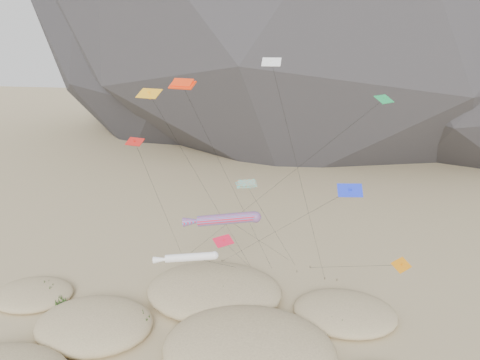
# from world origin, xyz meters

# --- Properties ---
(dunes) EXTENTS (51.24, 35.30, 4.06)m
(dunes) POSITION_xyz_m (-1.81, 4.15, 0.74)
(dunes) COLOR #CCB789
(dunes) RESTS_ON ground
(dune_grass) EXTENTS (42.23, 26.88, 1.47)m
(dune_grass) POSITION_xyz_m (-1.01, 3.19, 0.85)
(dune_grass) COLOR black
(dune_grass) RESTS_ON ground
(kite_stakes) EXTENTS (21.74, 2.96, 0.30)m
(kite_stakes) POSITION_xyz_m (2.70, 23.22, 0.15)
(kite_stakes) COLOR #3F2D1E
(kite_stakes) RESTS_ON ground
(rainbow_tube_kite) EXTENTS (10.30, 16.34, 12.51)m
(rainbow_tube_kite) POSITION_xyz_m (-0.27, 11.63, 11.56)
(rainbow_tube_kite) COLOR red
(rainbow_tube_kite) RESTS_ON ground
(white_tube_kite) EXTENTS (6.67, 16.38, 9.49)m
(white_tube_kite) POSITION_xyz_m (-3.08, 7.25, 8.82)
(white_tube_kite) COLOR white
(white_tube_kite) RESTS_ON ground
(orange_parafoil) EXTENTS (9.23, 13.62, 26.48)m
(orange_parafoil) POSITION_xyz_m (-4.13, 11.06, 25.67)
(orange_parafoil) COLOR #FE350D
(orange_parafoil) RESTS_ON ground
(multi_parafoil) EXTENTS (5.39, 15.12, 16.29)m
(multi_parafoil) POSITION_xyz_m (2.38, 11.26, 15.65)
(multi_parafoil) COLOR #D84416
(multi_parafoil) RESTS_ON ground
(delta_kites) EXTENTS (29.09, 21.58, 28.40)m
(delta_kites) POSITION_xyz_m (4.22, 11.26, 19.12)
(delta_kites) COLOR #F4A419
(delta_kites) RESTS_ON ground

